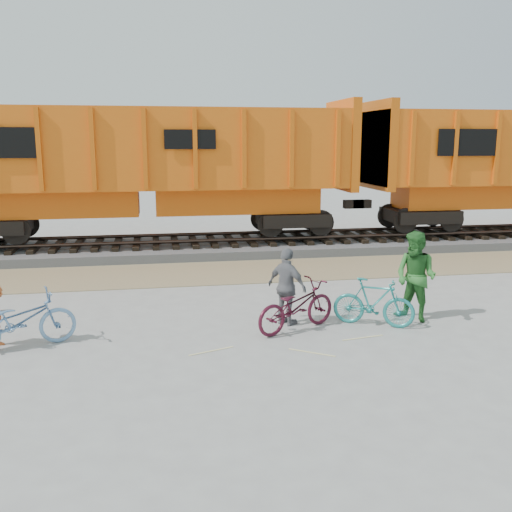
% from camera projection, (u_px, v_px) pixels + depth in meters
% --- Properties ---
extents(ground, '(120.00, 120.00, 0.00)m').
position_uv_depth(ground, '(257.00, 334.00, 11.42)').
color(ground, '#9E9E99').
rests_on(ground, ground).
extents(gravel_strip, '(120.00, 3.00, 0.02)m').
position_uv_depth(gravel_strip, '(224.00, 272.00, 16.72)').
color(gravel_strip, '#947D5C').
rests_on(gravel_strip, ground).
extents(ballast_bed, '(120.00, 4.00, 0.30)m').
position_uv_depth(ballast_bed, '(212.00, 246.00, 20.07)').
color(ballast_bed, slate).
rests_on(ballast_bed, ground).
extents(track, '(120.00, 2.60, 0.24)m').
position_uv_depth(track, '(212.00, 237.00, 20.01)').
color(track, black).
rests_on(track, ballast_bed).
extents(hopper_car_center, '(14.00, 3.13, 4.65)m').
position_uv_depth(hopper_car_center, '(146.00, 165.00, 19.13)').
color(hopper_car_center, black).
rests_on(hopper_car_center, track).
extents(bicycle_blue, '(2.15, 1.34, 1.06)m').
position_uv_depth(bicycle_blue, '(19.00, 321.00, 10.53)').
color(bicycle_blue, '#6A96C3').
rests_on(bicycle_blue, ground).
extents(bicycle_teal, '(1.70, 1.24, 1.01)m').
position_uv_depth(bicycle_teal, '(374.00, 302.00, 11.83)').
color(bicycle_teal, teal).
rests_on(bicycle_teal, ground).
extents(bicycle_maroon, '(2.04, 1.48, 1.02)m').
position_uv_depth(bicycle_maroon, '(296.00, 306.00, 11.55)').
color(bicycle_maroon, '#481223').
rests_on(bicycle_maroon, ground).
extents(person_man, '(1.13, 1.19, 1.93)m').
position_uv_depth(person_man, '(416.00, 277.00, 12.10)').
color(person_man, '#2A6A2A').
rests_on(person_man, ground).
extents(person_woman, '(0.91, 0.99, 1.63)m').
position_uv_depth(person_woman, '(287.00, 287.00, 11.86)').
color(person_woman, slate).
rests_on(person_woman, ground).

